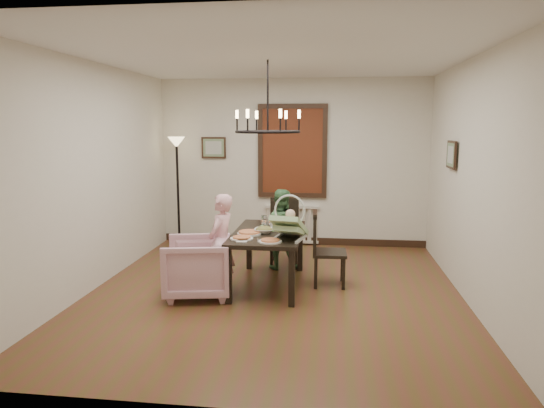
% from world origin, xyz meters
% --- Properties ---
extents(room_shell, '(4.51, 5.00, 2.81)m').
position_xyz_m(room_shell, '(0.00, 0.37, 1.40)').
color(room_shell, brown).
rests_on(room_shell, ground).
extents(dining_table, '(0.85, 1.51, 0.71)m').
position_xyz_m(dining_table, '(-0.11, 0.25, 0.62)').
color(dining_table, black).
rests_on(dining_table, room_shell).
extents(chair_far, '(0.46, 0.46, 0.97)m').
position_xyz_m(chair_far, '(-0.01, 1.26, 0.48)').
color(chair_far, black).
rests_on(chair_far, room_shell).
extents(chair_right, '(0.44, 0.44, 0.96)m').
position_xyz_m(chair_right, '(0.66, 0.37, 0.48)').
color(chair_right, black).
rests_on(chair_right, room_shell).
extents(armchair, '(0.91, 0.90, 0.71)m').
position_xyz_m(armchair, '(-0.91, -0.22, 0.35)').
color(armchair, beige).
rests_on(armchair, room_shell).
extents(elderly_woman, '(0.32, 0.41, 1.01)m').
position_xyz_m(elderly_woman, '(-0.65, -0.05, 0.50)').
color(elderly_woman, '#ECA7AC').
rests_on(elderly_woman, room_shell).
extents(seated_man, '(0.47, 0.38, 0.95)m').
position_xyz_m(seated_man, '(-0.04, 1.03, 0.47)').
color(seated_man, '#477848').
rests_on(seated_man, room_shell).
extents(baby_bouncer, '(0.50, 0.62, 0.36)m').
position_xyz_m(baby_bouncer, '(0.19, -0.12, 0.89)').
color(baby_bouncer, '#A4CA8B').
rests_on(baby_bouncer, dining_table).
extents(salad_bowl, '(0.29, 0.29, 0.07)m').
position_xyz_m(salad_bowl, '(-0.15, 0.15, 0.74)').
color(salad_bowl, white).
rests_on(salad_bowl, dining_table).
extents(pizza_platter, '(0.30, 0.30, 0.04)m').
position_xyz_m(pizza_platter, '(-0.32, 0.07, 0.73)').
color(pizza_platter, tan).
rests_on(pizza_platter, dining_table).
extents(drinking_glass, '(0.07, 0.07, 0.14)m').
position_xyz_m(drinking_glass, '(-0.15, 0.35, 0.77)').
color(drinking_glass, silver).
rests_on(drinking_glass, dining_table).
extents(window_blinds, '(1.00, 0.03, 1.40)m').
position_xyz_m(window_blinds, '(0.00, 2.46, 1.60)').
color(window_blinds, maroon).
rests_on(window_blinds, room_shell).
extents(radiator, '(0.92, 0.12, 0.62)m').
position_xyz_m(radiator, '(0.00, 2.48, 0.35)').
color(radiator, silver).
rests_on(radiator, room_shell).
extents(picture_back, '(0.42, 0.03, 0.36)m').
position_xyz_m(picture_back, '(-1.35, 2.47, 1.65)').
color(picture_back, black).
rests_on(picture_back, room_shell).
extents(picture_right, '(0.03, 0.42, 0.36)m').
position_xyz_m(picture_right, '(2.21, 0.90, 1.65)').
color(picture_right, black).
rests_on(picture_right, room_shell).
extents(floor_lamp, '(0.30, 0.30, 1.80)m').
position_xyz_m(floor_lamp, '(-1.90, 2.15, 0.90)').
color(floor_lamp, black).
rests_on(floor_lamp, room_shell).
extents(chandelier, '(0.80, 0.80, 0.04)m').
position_xyz_m(chandelier, '(-0.11, 0.25, 1.95)').
color(chandelier, black).
rests_on(chandelier, room_shell).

